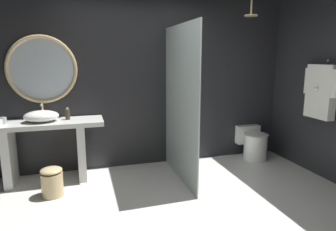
% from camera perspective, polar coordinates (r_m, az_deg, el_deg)
% --- Properties ---
extents(ground_plane, '(5.76, 5.76, 0.00)m').
position_cam_1_polar(ground_plane, '(3.15, 2.62, -20.63)').
color(ground_plane, silver).
extents(back_wall_panel, '(4.80, 0.10, 2.60)m').
position_cam_1_polar(back_wall_panel, '(4.53, -5.03, 6.64)').
color(back_wall_panel, '#232326').
rests_on(back_wall_panel, ground_plane).
extents(side_wall_right, '(0.10, 2.47, 2.60)m').
position_cam_1_polar(side_wall_right, '(4.62, 28.32, 5.43)').
color(side_wall_right, '#232326').
rests_on(side_wall_right, ground_plane).
extents(vanity_counter, '(1.51, 0.51, 0.83)m').
position_cam_1_polar(vanity_counter, '(4.28, -22.48, -4.70)').
color(vanity_counter, silver).
rests_on(vanity_counter, ground_plane).
extents(vessel_sink, '(0.44, 0.36, 0.22)m').
position_cam_1_polar(vessel_sink, '(4.20, -23.20, -0.11)').
color(vessel_sink, white).
rests_on(vessel_sink, vanity_counter).
extents(tumbler_cup, '(0.08, 0.08, 0.09)m').
position_cam_1_polar(tumbler_cup, '(4.28, -29.15, -0.88)').
color(tumbler_cup, silver).
rests_on(tumbler_cup, vanity_counter).
extents(soap_dispenser, '(0.06, 0.06, 0.16)m').
position_cam_1_polar(soap_dispenser, '(4.22, -18.78, 0.25)').
color(soap_dispenser, '#3D3323').
rests_on(soap_dispenser, vanity_counter).
extents(round_wall_mirror, '(0.92, 0.05, 0.92)m').
position_cam_1_polar(round_wall_mirror, '(4.37, -23.09, 8.15)').
color(round_wall_mirror, '#D6B77F').
extents(shower_glass_panel, '(0.02, 1.35, 2.07)m').
position_cam_1_polar(shower_glass_panel, '(3.95, 2.40, 2.15)').
color(shower_glass_panel, silver).
rests_on(shower_glass_panel, ground_plane).
extents(rain_shower_head, '(0.18, 0.18, 0.28)m').
position_cam_1_polar(rain_shower_head, '(4.58, 15.68, 18.35)').
color(rain_shower_head, '#D6B77F').
extents(hanging_bathrobe, '(0.20, 0.59, 0.79)m').
position_cam_1_polar(hanging_bathrobe, '(4.49, 27.35, 4.39)').
color(hanging_bathrobe, '#D6B77F').
extents(toilet, '(0.41, 0.58, 0.51)m').
position_cam_1_polar(toilet, '(5.12, 16.04, -5.08)').
color(toilet, white).
rests_on(toilet, ground_plane).
extents(waste_bin, '(0.26, 0.26, 0.36)m').
position_cam_1_polar(waste_bin, '(3.92, -21.42, -11.75)').
color(waste_bin, '#D6B77F').
rests_on(waste_bin, ground_plane).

